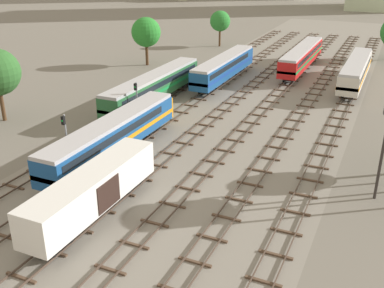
# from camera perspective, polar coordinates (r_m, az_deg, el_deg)

# --- Properties ---
(ground_plane) EXTENTS (480.00, 480.00, 0.00)m
(ground_plane) POSITION_cam_1_polar(r_m,az_deg,el_deg) (59.13, 6.18, 4.01)
(ground_plane) COLOR slate
(ballast_bed) EXTENTS (27.57, 176.00, 0.01)m
(ballast_bed) POSITION_cam_1_polar(r_m,az_deg,el_deg) (59.13, 6.18, 4.01)
(ballast_bed) COLOR gray
(ballast_bed) RESTS_ON ground
(track_far_left) EXTENTS (2.40, 126.00, 0.29)m
(track_far_left) POSITION_cam_1_polar(r_m,az_deg,el_deg) (64.36, -3.55, 5.83)
(track_far_left) COLOR #47382D
(track_far_left) RESTS_ON ground
(track_left) EXTENTS (2.40, 126.00, 0.29)m
(track_left) POSITION_cam_1_polar(r_m,az_deg,el_deg) (62.38, 0.30, 5.31)
(track_left) COLOR #47382D
(track_left) RESTS_ON ground
(track_centre_left) EXTENTS (2.40, 126.00, 0.29)m
(track_centre_left) POSITION_cam_1_polar(r_m,az_deg,el_deg) (60.71, 4.38, 4.73)
(track_centre_left) COLOR #47382D
(track_centre_left) RESTS_ON ground
(track_centre) EXTENTS (2.40, 126.00, 0.29)m
(track_centre) POSITION_cam_1_polar(r_m,az_deg,el_deg) (59.36, 8.66, 4.09)
(track_centre) COLOR #47382D
(track_centre) RESTS_ON ground
(track_centre_right) EXTENTS (2.40, 126.00, 0.29)m
(track_centre_right) POSITION_cam_1_polar(r_m,az_deg,el_deg) (58.36, 13.10, 3.41)
(track_centre_right) COLOR #47382D
(track_centre_right) RESTS_ON ground
(track_right) EXTENTS (2.40, 126.00, 0.29)m
(track_right) POSITION_cam_1_polar(r_m,az_deg,el_deg) (57.74, 17.66, 2.68)
(track_right) COLOR #47382D
(track_right) RESTS_ON ground
(freight_boxcar_centre_left_nearest) EXTENTS (2.87, 14.00, 3.60)m
(freight_boxcar_centre_left_nearest) POSITION_cam_1_polar(r_m,az_deg,el_deg) (35.70, -12.27, -5.54)
(freight_boxcar_centre_left_nearest) COLOR white
(freight_boxcar_centre_left_nearest) RESTS_ON ground
(diesel_railcar_left_near) EXTENTS (2.96, 20.50, 3.80)m
(diesel_railcar_left_near) POSITION_cam_1_polar(r_m,az_deg,el_deg) (45.42, -9.85, 1.27)
(diesel_railcar_left_near) COLOR #194C8C
(diesel_railcar_left_near) RESTS_ON ground
(passenger_coach_far_left_mid) EXTENTS (2.96, 22.00, 3.80)m
(passenger_coach_far_left_mid) POSITION_cam_1_polar(r_m,az_deg,el_deg) (61.43, -4.76, 7.36)
(passenger_coach_far_left_mid) COLOR #286638
(passenger_coach_far_left_mid) RESTS_ON ground
(diesel_railcar_left_midfar) EXTENTS (2.96, 20.50, 3.80)m
(diesel_railcar_left_midfar) POSITION_cam_1_polar(r_m,az_deg,el_deg) (71.75, 4.03, 9.68)
(diesel_railcar_left_midfar) COLOR #194C8C
(diesel_railcar_left_midfar) RESTS_ON ground
(diesel_railcar_right_far) EXTENTS (2.96, 20.50, 3.80)m
(diesel_railcar_right_far) POSITION_cam_1_polar(r_m,az_deg,el_deg) (73.73, 19.80, 8.75)
(diesel_railcar_right_far) COLOR beige
(diesel_railcar_right_far) RESTS_ON ground
(passenger_coach_centre_farther) EXTENTS (2.96, 22.00, 3.80)m
(passenger_coach_centre_farther) POSITION_cam_1_polar(r_m,az_deg,el_deg) (80.98, 13.57, 10.67)
(passenger_coach_centre_farther) COLOR red
(passenger_coach_centre_farther) RESTS_ON ground
(signal_post_nearest) EXTENTS (0.28, 0.47, 5.38)m
(signal_post_nearest) POSITION_cam_1_polar(r_m,az_deg,el_deg) (53.10, -6.94, 5.63)
(signal_post_nearest) COLOR gray
(signal_post_nearest) RESTS_ON ground
(signal_post_near) EXTENTS (0.28, 0.47, 5.55)m
(signal_post_near) POSITION_cam_1_polar(r_m,az_deg,el_deg) (43.44, -15.49, 1.01)
(signal_post_near) COLOR gray
(signal_post_near) RESTS_ON ground
(lineside_tree_2) EXTENTS (5.17, 5.17, 8.44)m
(lineside_tree_2) POSITION_cam_1_polar(r_m,az_deg,el_deg) (82.89, -5.76, 13.73)
(lineside_tree_2) COLOR #4C331E
(lineside_tree_2) RESTS_ON ground
(lineside_tree_4) EXTENTS (4.29, 4.29, 7.46)m
(lineside_tree_4) POSITION_cam_1_polar(r_m,az_deg,el_deg) (99.88, 3.53, 15.08)
(lineside_tree_4) COLOR #4C331E
(lineside_tree_4) RESTS_ON ground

